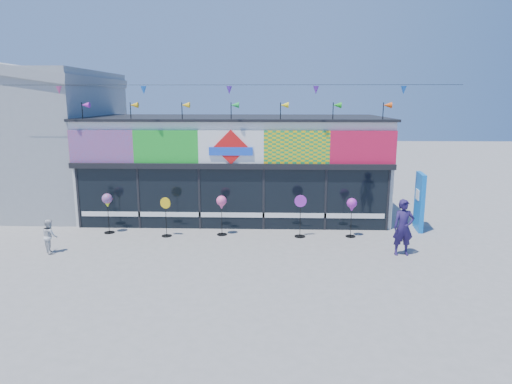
{
  "coord_description": "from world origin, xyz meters",
  "views": [
    {
      "loc": [
        1.45,
        -13.17,
        4.84
      ],
      "look_at": [
        0.96,
        2.0,
        1.72
      ],
      "focal_mm": 32.0,
      "sensor_mm": 36.0,
      "label": 1
    }
  ],
  "objects_px": {
    "spinner_2": "(222,204)",
    "adult_man": "(403,227)",
    "blue_sign": "(419,202)",
    "spinner_3": "(300,215)",
    "spinner_4": "(352,206)",
    "child": "(50,236)",
    "spinner_1": "(166,216)",
    "spinner_0": "(107,202)"
  },
  "relations": [
    {
      "from": "adult_man",
      "to": "spinner_3",
      "type": "bearing_deg",
      "value": 146.28
    },
    {
      "from": "child",
      "to": "blue_sign",
      "type": "bearing_deg",
      "value": -116.32
    },
    {
      "from": "blue_sign",
      "to": "spinner_4",
      "type": "distance_m",
      "value": 2.86
    },
    {
      "from": "spinner_3",
      "to": "spinner_1",
      "type": "bearing_deg",
      "value": -178.95
    },
    {
      "from": "spinner_2",
      "to": "spinner_3",
      "type": "distance_m",
      "value": 2.83
    },
    {
      "from": "blue_sign",
      "to": "child",
      "type": "height_order",
      "value": "blue_sign"
    },
    {
      "from": "spinner_2",
      "to": "adult_man",
      "type": "bearing_deg",
      "value": -18.26
    },
    {
      "from": "spinner_4",
      "to": "child",
      "type": "xyz_separation_m",
      "value": [
        -9.88,
        -2.01,
        -0.58
      ]
    },
    {
      "from": "spinner_4",
      "to": "child",
      "type": "distance_m",
      "value": 10.1
    },
    {
      "from": "blue_sign",
      "to": "adult_man",
      "type": "distance_m",
      "value": 3.18
    },
    {
      "from": "spinner_0",
      "to": "spinner_2",
      "type": "bearing_deg",
      "value": -1.56
    },
    {
      "from": "spinner_0",
      "to": "spinner_3",
      "type": "bearing_deg",
      "value": -2.13
    },
    {
      "from": "child",
      "to": "spinner_2",
      "type": "bearing_deg",
      "value": -108.14
    },
    {
      "from": "blue_sign",
      "to": "spinner_1",
      "type": "distance_m",
      "value": 9.33
    },
    {
      "from": "spinner_0",
      "to": "child",
      "type": "distance_m",
      "value": 2.55
    },
    {
      "from": "spinner_3",
      "to": "adult_man",
      "type": "relative_size",
      "value": 0.85
    },
    {
      "from": "adult_man",
      "to": "child",
      "type": "bearing_deg",
      "value": 177.2
    },
    {
      "from": "spinner_4",
      "to": "adult_man",
      "type": "distance_m",
      "value": 2.28
    },
    {
      "from": "spinner_1",
      "to": "child",
      "type": "bearing_deg",
      "value": -150.7
    },
    {
      "from": "spinner_3",
      "to": "spinner_0",
      "type": "bearing_deg",
      "value": 177.87
    },
    {
      "from": "adult_man",
      "to": "child",
      "type": "distance_m",
      "value": 11.18
    },
    {
      "from": "blue_sign",
      "to": "child",
      "type": "relative_size",
      "value": 1.96
    },
    {
      "from": "spinner_0",
      "to": "spinner_3",
      "type": "distance_m",
      "value": 6.98
    },
    {
      "from": "spinner_3",
      "to": "spinner_2",
      "type": "bearing_deg",
      "value": 177.02
    },
    {
      "from": "spinner_2",
      "to": "child",
      "type": "xyz_separation_m",
      "value": [
        -5.27,
        -2.09,
        -0.61
      ]
    },
    {
      "from": "spinner_3",
      "to": "child",
      "type": "relative_size",
      "value": 1.39
    },
    {
      "from": "spinner_1",
      "to": "spinner_2",
      "type": "relative_size",
      "value": 0.98
    },
    {
      "from": "spinner_2",
      "to": "spinner_4",
      "type": "bearing_deg",
      "value": -0.98
    },
    {
      "from": "spinner_2",
      "to": "spinner_3",
      "type": "height_order",
      "value": "spinner_3"
    },
    {
      "from": "spinner_3",
      "to": "child",
      "type": "xyz_separation_m",
      "value": [
        -8.08,
        -1.94,
        -0.25
      ]
    },
    {
      "from": "spinner_0",
      "to": "adult_man",
      "type": "height_order",
      "value": "adult_man"
    },
    {
      "from": "spinner_2",
      "to": "child",
      "type": "height_order",
      "value": "spinner_2"
    },
    {
      "from": "blue_sign",
      "to": "spinner_3",
      "type": "height_order",
      "value": "blue_sign"
    },
    {
      "from": "blue_sign",
      "to": "spinner_1",
      "type": "height_order",
      "value": "blue_sign"
    },
    {
      "from": "spinner_1",
      "to": "spinner_3",
      "type": "xyz_separation_m",
      "value": [
        4.77,
        0.09,
        0.05
      ]
    },
    {
      "from": "spinner_1",
      "to": "spinner_4",
      "type": "height_order",
      "value": "spinner_1"
    },
    {
      "from": "spinner_1",
      "to": "spinner_2",
      "type": "height_order",
      "value": "spinner_2"
    },
    {
      "from": "spinner_3",
      "to": "adult_man",
      "type": "xyz_separation_m",
      "value": [
        3.1,
        -1.8,
        0.09
      ]
    },
    {
      "from": "spinner_2",
      "to": "spinner_0",
      "type": "bearing_deg",
      "value": 178.44
    },
    {
      "from": "adult_man",
      "to": "spinner_2",
      "type": "bearing_deg",
      "value": 158.2
    },
    {
      "from": "blue_sign",
      "to": "spinner_0",
      "type": "relative_size",
      "value": 1.46
    },
    {
      "from": "spinner_4",
      "to": "spinner_2",
      "type": "bearing_deg",
      "value": 179.02
    }
  ]
}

